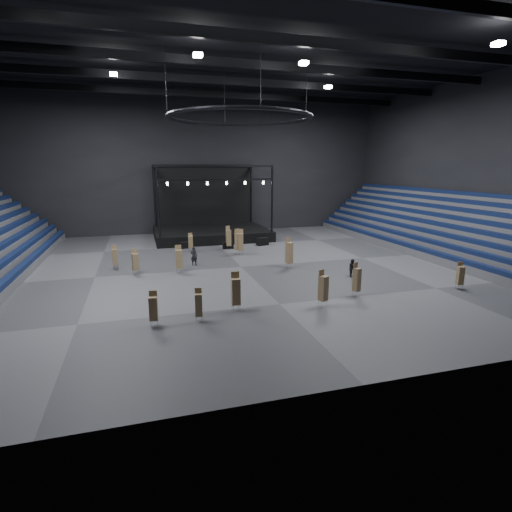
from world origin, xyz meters
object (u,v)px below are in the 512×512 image
object	(u,v)px
chair_stack_8	(357,279)
chair_stack_11	(115,256)
flight_case_left	(185,245)
chair_stack_5	(241,242)
stage	(210,226)
chair_stack_13	(153,308)
chair_stack_10	(228,237)
chair_stack_3	(199,304)
chair_stack_4	(460,275)
chair_stack_0	(238,241)
chair_stack_2	(289,252)
chair_stack_12	(236,291)
chair_stack_9	(135,261)
chair_stack_1	(323,288)
chair_stack_7	(191,242)
chair_stack_6	(179,258)
crew_member	(352,268)
flight_case_mid	(228,245)
man_center	(194,256)
flight_case_right	(262,241)

from	to	relation	value
chair_stack_8	chair_stack_11	bearing A→B (deg)	122.87
flight_case_left	chair_stack_5	xyz separation A→B (m)	(5.22, -4.94, 1.01)
stage	chair_stack_13	xyz separation A→B (m)	(-8.19, -28.22, -0.34)
chair_stack_10	stage	bearing A→B (deg)	88.18
stage	chair_stack_3	size ratio (longest dim) A/B	6.90
chair_stack_3	chair_stack_4	bearing A→B (deg)	10.29
chair_stack_0	chair_stack_2	distance (m)	7.56
chair_stack_4	flight_case_left	bearing A→B (deg)	144.61
stage	chair_stack_3	world-z (taller)	stage
chair_stack_10	chair_stack_12	bearing A→B (deg)	-107.16
flight_case_left	chair_stack_0	bearing A→B (deg)	-41.87
chair_stack_0	chair_stack_9	distance (m)	11.67
chair_stack_0	chair_stack_9	bearing A→B (deg)	-174.21
chair_stack_2	chair_stack_5	bearing A→B (deg)	91.71
chair_stack_1	chair_stack_2	xyz separation A→B (m)	(1.53, 10.17, 0.14)
chair_stack_7	chair_stack_8	bearing A→B (deg)	-58.76
chair_stack_2	chair_stack_6	xyz separation A→B (m)	(-9.73, 0.92, -0.13)
chair_stack_1	crew_member	bearing A→B (deg)	22.97
flight_case_left	chair_stack_13	size ratio (longest dim) A/B	0.52
flight_case_mid	chair_stack_2	size ratio (longest dim) A/B	0.41
chair_stack_0	crew_member	world-z (taller)	chair_stack_0
flight_case_mid	chair_stack_8	distance (m)	19.45
chair_stack_9	man_center	size ratio (longest dim) A/B	1.24
chair_stack_3	chair_stack_6	distance (m)	11.41
flight_case_right	man_center	world-z (taller)	man_center
flight_case_right	chair_stack_13	xyz separation A→B (m)	(-13.08, -21.16, 0.67)
chair_stack_1	chair_stack_5	xyz separation A→B (m)	(-1.32, 16.66, 0.10)
chair_stack_6	chair_stack_11	distance (m)	6.21
flight_case_left	chair_stack_3	bearing A→B (deg)	-94.24
flight_case_right	chair_stack_0	size ratio (longest dim) A/B	0.51
chair_stack_9	crew_member	bearing A→B (deg)	-33.11
man_center	chair_stack_8	bearing A→B (deg)	153.60
chair_stack_1	man_center	bearing A→B (deg)	92.14
chair_stack_3	chair_stack_11	distance (m)	15.52
chair_stack_8	chair_stack_0	bearing A→B (deg)	87.20
chair_stack_3	chair_stack_10	distance (m)	20.95
chair_stack_3	chair_stack_11	world-z (taller)	chair_stack_11
chair_stack_12	flight_case_mid	bearing A→B (deg)	83.48
chair_stack_7	chair_stack_12	bearing A→B (deg)	-84.35
chair_stack_8	chair_stack_13	bearing A→B (deg)	167.18
chair_stack_3	chair_stack_12	size ratio (longest dim) A/B	0.80
chair_stack_7	man_center	world-z (taller)	chair_stack_7
chair_stack_4	chair_stack_12	size ratio (longest dim) A/B	0.82
stage	chair_stack_7	distance (m)	8.97
flight_case_left	chair_stack_2	world-z (taller)	chair_stack_2
chair_stack_10	chair_stack_5	bearing A→B (deg)	-84.30
chair_stack_5	chair_stack_13	size ratio (longest dim) A/B	1.27
chair_stack_2	chair_stack_7	distance (m)	12.21
man_center	chair_stack_10	bearing A→B (deg)	-102.16
chair_stack_2	chair_stack_3	world-z (taller)	chair_stack_2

